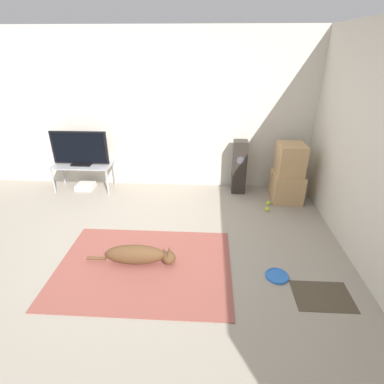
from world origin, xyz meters
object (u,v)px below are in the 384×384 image
Objects in this scene: tennis_ball_by_boxes at (267,209)px; tennis_ball_near_speaker at (268,203)px; cardboard_box_lower at (286,186)px; floor_speaker at (239,167)px; tv_stand at (83,168)px; dog at (138,255)px; frisbee at (277,276)px; game_console at (86,186)px; cardboard_box_upper at (291,159)px; tv at (80,149)px.

tennis_ball_near_speaker is at bearing 77.36° from tennis_ball_by_boxes.
cardboard_box_lower is 0.58m from tennis_ball_by_boxes.
tv_stand is (-2.65, -0.05, -0.05)m from floor_speaker.
cardboard_box_lower is (2.03, 1.74, 0.11)m from dog.
frisbee is at bearing -96.33° from tennis_ball_near_speaker.
cardboard_box_lower reaches higher than game_console.
tv_stand is at bearing 144.57° from frisbee.
frisbee is 2.04m from cardboard_box_upper.
cardboard_box_upper is at bearing -3.54° from tv.
floor_speaker is 0.96× the size of tv.
game_console is (-3.41, 0.21, -0.19)m from cardboard_box_lower.
floor_speaker is 2.67m from tv.
cardboard_box_upper is 0.53× the size of floor_speaker.
floor_speaker is at bearing 120.68° from tennis_ball_by_boxes.
dog is 1.10× the size of tv.
game_console is (-2.66, -0.04, -0.41)m from floor_speaker.
tv_stand reaches higher than game_console.
tennis_ball_by_boxes is at bearing -11.63° from tv.
game_console is at bearing 144.61° from frisbee.
floor_speaker reaches higher than tennis_ball_by_boxes.
cardboard_box_lower is 3.41m from tv_stand.
tv reaches higher than cardboard_box_lower.
dog is at bearing -54.87° from tv.
dog is at bearing 175.14° from frisbee.
tennis_ball_by_boxes is at bearing -102.64° from tennis_ball_near_speaker.
tennis_ball_by_boxes is (0.40, -0.67, -0.42)m from floor_speaker.
dog is 1.99× the size of cardboard_box_lower.
tennis_ball_near_speaker is 3.14m from game_console.
cardboard_box_lower is 0.47m from cardboard_box_upper.
tennis_ball_by_boxes is (3.05, -0.63, -0.36)m from tv_stand.
tennis_ball_by_boxes is (0.14, 1.45, 0.02)m from frisbee.
cardboard_box_upper is 3.41m from tv.
floor_speaker is 2.65m from tv_stand.
tennis_ball_near_speaker is at bearing -7.65° from tv_stand.
tennis_ball_by_boxes is 3.12m from game_console.
cardboard_box_lower reaches higher than tv_stand.
cardboard_box_upper is 0.76m from tennis_ball_near_speaker.
tennis_ball_near_speaker is (-0.30, -0.21, -0.66)m from cardboard_box_upper.
frisbee is 0.53× the size of cardboard_box_upper.
dog reaches higher than frisbee.
game_console is (-3.41, 0.21, -0.65)m from cardboard_box_upper.
floor_speaker is 13.60× the size of tennis_ball_near_speaker.
cardboard_box_upper is (0.00, -0.01, 0.47)m from cardboard_box_lower.
tennis_ball_by_boxes is at bearing 84.60° from frisbee.
tennis_ball_near_speaker is (0.05, 0.21, 0.00)m from tennis_ball_by_boxes.
cardboard_box_upper is at bearing 40.49° from dog.
tv is at bearing 176.46° from cardboard_box_upper.
dog is 15.58× the size of tennis_ball_by_boxes.
cardboard_box_lower is 0.53× the size of tv_stand.
tv reaches higher than cardboard_box_upper.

